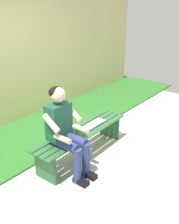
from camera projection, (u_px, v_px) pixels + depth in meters
grass_strip at (31, 131)px, 4.79m from camera, size 9.00×1.80×0.03m
bench_near at (82, 136)px, 3.94m from camera, size 1.81×0.47×0.44m
person_seated at (65, 129)px, 3.42m from camera, size 0.50×0.69×1.24m
apple at (78, 127)px, 3.91m from camera, size 0.09×0.09×0.09m
book_open at (95, 124)px, 4.10m from camera, size 0.42×0.17×0.02m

